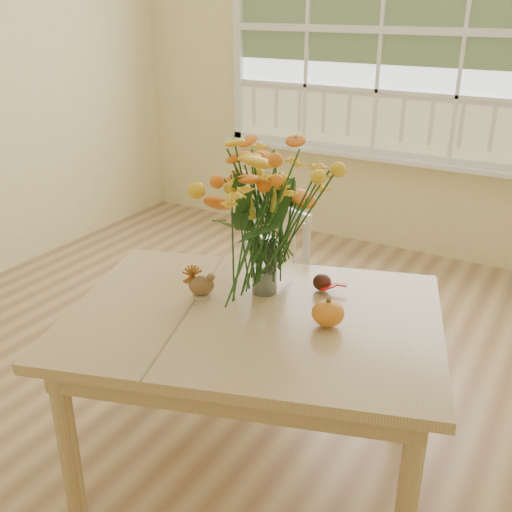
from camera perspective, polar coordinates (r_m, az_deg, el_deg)
The scene contains 9 objects.
floor at distance 2.97m, azimuth -5.18°, elevation -12.99°, with size 4.00×4.50×0.01m, color #9A704A.
wall_back at distance 4.43m, azimuth 11.81°, elevation 17.77°, with size 4.00×0.02×2.70m, color beige.
window at distance 4.38m, azimuth 11.84°, elevation 20.09°, with size 2.42×0.12×1.74m.
dining_table at distance 2.20m, azimuth -0.26°, elevation -7.64°, with size 1.55×1.30×0.71m.
windsor_chair at distance 2.87m, azimuth 0.88°, elevation -3.05°, with size 0.39×0.38×0.84m.
flower_vase at distance 2.19m, azimuth 0.86°, elevation 4.15°, with size 0.45×0.45×0.54m.
pumpkin at distance 2.08m, azimuth 6.86°, elevation -5.55°, with size 0.11×0.11×0.09m, color orange.
turkey_figurine at distance 2.26m, azimuth -5.21°, elevation -2.81°, with size 0.12×0.12×0.12m.
dark_gourd at distance 2.32m, azimuth 6.30°, elevation -2.56°, with size 0.13×0.11×0.06m.
Camera 1 is at (1.41, -1.93, 1.75)m, focal length 42.00 mm.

